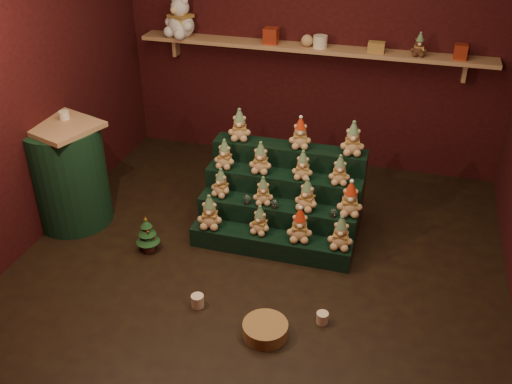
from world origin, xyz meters
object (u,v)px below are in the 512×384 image
(riser_tier_front, at_px, (270,244))
(white_bear, at_px, (180,12))
(mini_christmas_tree, at_px, (147,234))
(mug_right, at_px, (322,318))
(snow_globe_a, at_px, (247,199))
(wicker_basket, at_px, (265,329))
(brown_bear, at_px, (419,45))
(snow_globe_c, at_px, (333,213))
(side_table, at_px, (68,174))
(snow_globe_b, at_px, (275,204))
(mug_left, at_px, (198,301))

(riser_tier_front, height_order, white_bear, white_bear)
(mini_christmas_tree, height_order, mug_right, mini_christmas_tree)
(white_bear, bearing_deg, snow_globe_a, -28.78)
(riser_tier_front, xyz_separation_m, wicker_basket, (0.22, -0.97, -0.04))
(mug_right, distance_m, brown_bear, 2.82)
(riser_tier_front, distance_m, snow_globe_c, 0.61)
(side_table, xyz_separation_m, wicker_basket, (2.12, -0.97, -0.44))
(side_table, bearing_deg, snow_globe_c, 22.81)
(snow_globe_b, relative_size, mini_christmas_tree, 0.23)
(riser_tier_front, bearing_deg, side_table, 179.99)
(snow_globe_a, distance_m, mug_left, 1.04)
(side_table, relative_size, white_bear, 1.90)
(mug_right, xyz_separation_m, white_bear, (-2.02, 2.42, 1.54))
(riser_tier_front, bearing_deg, mini_christmas_tree, -165.87)
(wicker_basket, height_order, white_bear, white_bear)
(mug_left, xyz_separation_m, wicker_basket, (0.58, -0.15, 0.00))
(snow_globe_b, distance_m, mug_left, 1.09)
(snow_globe_c, height_order, mini_christmas_tree, snow_globe_c)
(snow_globe_a, relative_size, mini_christmas_tree, 0.25)
(side_table, bearing_deg, mug_left, -8.83)
(riser_tier_front, distance_m, snow_globe_a, 0.43)
(riser_tier_front, height_order, mug_right, riser_tier_front)
(mug_right, bearing_deg, snow_globe_c, 95.78)
(snow_globe_c, xyz_separation_m, mug_left, (-0.86, -0.97, -0.35))
(riser_tier_front, distance_m, mug_right, 0.94)
(snow_globe_b, xyz_separation_m, side_table, (-1.89, -0.16, 0.09))
(snow_globe_c, bearing_deg, white_bear, 141.47)
(snow_globe_c, height_order, wicker_basket, snow_globe_c)
(snow_globe_a, bearing_deg, wicker_basket, -67.20)
(mug_right, relative_size, brown_bear, 0.41)
(snow_globe_a, bearing_deg, brown_bear, 50.83)
(side_table, distance_m, mini_christmas_tree, 0.96)
(snow_globe_a, xyz_separation_m, mug_left, (-0.10, -0.97, -0.35))
(wicker_basket, distance_m, white_bear, 3.48)
(riser_tier_front, bearing_deg, brown_bear, 59.56)
(riser_tier_front, bearing_deg, snow_globe_c, 17.77)
(white_bear, bearing_deg, wicker_basket, -34.43)
(snow_globe_a, bearing_deg, snow_globe_b, 0.00)
(snow_globe_a, distance_m, side_table, 1.65)
(snow_globe_a, distance_m, mug_right, 1.28)
(riser_tier_front, xyz_separation_m, white_bear, (-1.43, 1.69, 1.49))
(snow_globe_b, relative_size, snow_globe_c, 1.05)
(snow_globe_b, bearing_deg, snow_globe_c, 0.00)
(mug_left, xyz_separation_m, white_bear, (-1.07, 2.51, 1.53))
(snow_globe_c, height_order, white_bear, white_bear)
(snow_globe_c, height_order, side_table, side_table)
(snow_globe_a, bearing_deg, side_table, -174.44)
(riser_tier_front, xyz_separation_m, snow_globe_a, (-0.25, 0.16, 0.31))
(riser_tier_front, xyz_separation_m, mug_left, (-0.36, -0.81, -0.04))
(snow_globe_c, bearing_deg, side_table, -176.18)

